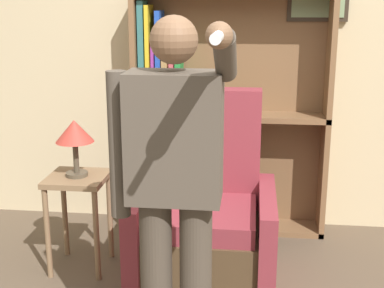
# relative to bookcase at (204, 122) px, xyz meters

# --- Properties ---
(wall_back) EXTENTS (8.00, 0.11, 2.80)m
(wall_back) POSITION_rel_bookcase_xyz_m (0.30, 0.16, 0.55)
(wall_back) COLOR beige
(wall_back) RESTS_ON ground_plane
(bookcase) EXTENTS (1.46, 0.28, 1.82)m
(bookcase) POSITION_rel_bookcase_xyz_m (0.00, 0.00, 0.00)
(bookcase) COLOR brown
(bookcase) RESTS_ON ground_plane
(armchair) EXTENTS (0.87, 0.81, 1.21)m
(armchair) POSITION_rel_bookcase_xyz_m (0.09, -0.83, -0.48)
(armchair) COLOR #4C3823
(armchair) RESTS_ON ground_plane
(person_standing) EXTENTS (0.56, 0.78, 1.70)m
(person_standing) POSITION_rel_bookcase_xyz_m (0.03, -1.76, 0.12)
(person_standing) COLOR #473D33
(person_standing) RESTS_ON ground_plane
(side_table) EXTENTS (0.38, 0.38, 0.65)m
(side_table) POSITION_rel_bookcase_xyz_m (-0.76, -0.78, -0.35)
(side_table) COLOR #846647
(side_table) RESTS_ON ground_plane
(table_lamp) EXTENTS (0.25, 0.25, 0.37)m
(table_lamp) POSITION_rel_bookcase_xyz_m (-0.76, -0.78, 0.08)
(table_lamp) COLOR #4C4233
(table_lamp) RESTS_ON side_table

